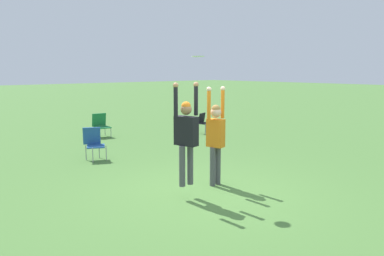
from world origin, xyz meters
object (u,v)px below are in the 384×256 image
Objects in this scene: camping_chair_0 at (204,121)px; camping_chair_2 at (101,124)px; person_defending at (216,134)px; camping_chair_1 at (94,142)px; frisbee at (198,56)px; person_jumping at (186,132)px.

camping_chair_2 reaches higher than camping_chair_0.
person_defending is 4.06m from camping_chair_1.
person_defending is at bearing 15.49° from frisbee.
person_jumping is 7.62m from camping_chair_2.
camping_chair_0 is 5.48m from camping_chair_1.
camping_chair_2 is at bearing -49.48° from camping_chair_0.
person_defending reaches higher than camping_chair_0.
person_jumping is 1.48m from frisbee.
frisbee is (-0.70, -0.19, 1.62)m from person_defending.
person_jumping reaches higher than camping_chair_0.
camping_chair_2 is at bearing -28.17° from person_jumping.
camping_chair_1 is 1.03× the size of camping_chair_2.
person_jumping reaches higher than person_defending.
person_defending is at bearing 28.96° from camping_chair_0.
camping_chair_2 is (1.01, 7.06, -0.66)m from person_defending.
camping_chair_1 is (0.15, 4.14, -0.81)m from person_jumping.
person_jumping is 7.84× the size of frisbee.
person_defending is at bearing 90.28° from camping_chair_2.
camping_chair_2 is at bearing 76.72° from frisbee.
person_jumping is 0.93× the size of person_defending.
person_defending is at bearing -90.00° from person_jumping.
camping_chair_2 is (2.05, 7.29, -0.84)m from person_jumping.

